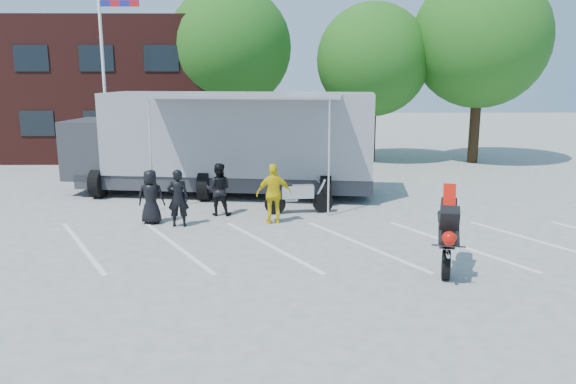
{
  "coord_description": "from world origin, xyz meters",
  "views": [
    {
      "loc": [
        0.46,
        -12.8,
        4.33
      ],
      "look_at": [
        0.68,
        1.46,
        1.3
      ],
      "focal_mm": 35.0,
      "sensor_mm": 36.0,
      "label": 1
    }
  ],
  "objects_px": {
    "tree_left": "(230,48)",
    "stunt_bike_rider": "(444,268)",
    "parked_motorcycle": "(299,213)",
    "spectator_leather_c": "(219,189)",
    "tree_mid": "(373,60)",
    "spectator_leather_b": "(178,198)",
    "spectator_leather_a": "(151,197)",
    "transporter_truck": "(227,194)",
    "tree_right": "(480,40)",
    "spectator_hivis": "(274,194)",
    "flagpole": "(109,54)"
  },
  "relations": [
    {
      "from": "tree_mid",
      "to": "transporter_truck",
      "type": "height_order",
      "value": "tree_mid"
    },
    {
      "from": "spectator_hivis",
      "to": "spectator_leather_b",
      "type": "bearing_deg",
      "value": -3.56
    },
    {
      "from": "tree_right",
      "to": "spectator_leather_a",
      "type": "distance_m",
      "value": 18.16
    },
    {
      "from": "tree_left",
      "to": "spectator_leather_b",
      "type": "xyz_separation_m",
      "value": [
        -0.44,
        -13.12,
        -4.73
      ]
    },
    {
      "from": "tree_mid",
      "to": "spectator_leather_b",
      "type": "distance_m",
      "value": 14.81
    },
    {
      "from": "tree_right",
      "to": "spectator_leather_c",
      "type": "relative_size",
      "value": 5.59
    },
    {
      "from": "tree_mid",
      "to": "spectator_leather_a",
      "type": "xyz_separation_m",
      "value": [
        -8.29,
        -11.78,
        -4.15
      ]
    },
    {
      "from": "tree_left",
      "to": "stunt_bike_rider",
      "type": "xyz_separation_m",
      "value": [
        6.19,
        -16.78,
        -5.57
      ]
    },
    {
      "from": "spectator_leather_c",
      "to": "tree_right",
      "type": "bearing_deg",
      "value": -133.59
    },
    {
      "from": "tree_mid",
      "to": "tree_right",
      "type": "bearing_deg",
      "value": -5.71
    },
    {
      "from": "tree_left",
      "to": "transporter_truck",
      "type": "distance_m",
      "value": 10.38
    },
    {
      "from": "tree_mid",
      "to": "tree_right",
      "type": "distance_m",
      "value": 5.11
    },
    {
      "from": "transporter_truck",
      "to": "spectator_leather_c",
      "type": "bearing_deg",
      "value": -82.0
    },
    {
      "from": "transporter_truck",
      "to": "stunt_bike_rider",
      "type": "distance_m",
      "value": 9.82
    },
    {
      "from": "stunt_bike_rider",
      "to": "spectator_leather_a",
      "type": "relative_size",
      "value": 1.36
    },
    {
      "from": "transporter_truck",
      "to": "spectator_leather_a",
      "type": "relative_size",
      "value": 7.19
    },
    {
      "from": "flagpole",
      "to": "tree_mid",
      "type": "distance_m",
      "value": 12.31
    },
    {
      "from": "flagpole",
      "to": "parked_motorcycle",
      "type": "xyz_separation_m",
      "value": [
        7.32,
        -5.65,
        -5.05
      ]
    },
    {
      "from": "parked_motorcycle",
      "to": "spectator_leather_c",
      "type": "xyz_separation_m",
      "value": [
        -2.5,
        -0.17,
        0.82
      ]
    },
    {
      "from": "parked_motorcycle",
      "to": "spectator_leather_c",
      "type": "relative_size",
      "value": 1.36
    },
    {
      "from": "stunt_bike_rider",
      "to": "spectator_hivis",
      "type": "relative_size",
      "value": 1.23
    },
    {
      "from": "flagpole",
      "to": "tree_right",
      "type": "distance_m",
      "value": 16.88
    },
    {
      "from": "stunt_bike_rider",
      "to": "parked_motorcycle",
      "type": "bearing_deg",
      "value": 135.43
    },
    {
      "from": "spectator_leather_c",
      "to": "transporter_truck",
      "type": "bearing_deg",
      "value": -85.23
    },
    {
      "from": "tree_right",
      "to": "parked_motorcycle",
      "type": "xyz_separation_m",
      "value": [
        -8.93,
        -10.15,
        -5.88
      ]
    },
    {
      "from": "tree_right",
      "to": "spectator_leather_b",
      "type": "distance_m",
      "value": 17.76
    },
    {
      "from": "tree_mid",
      "to": "spectator_hivis",
      "type": "relative_size",
      "value": 4.34
    },
    {
      "from": "tree_right",
      "to": "spectator_leather_b",
      "type": "height_order",
      "value": "tree_right"
    },
    {
      "from": "tree_mid",
      "to": "spectator_hivis",
      "type": "height_order",
      "value": "tree_mid"
    },
    {
      "from": "tree_left",
      "to": "spectator_leather_a",
      "type": "height_order",
      "value": "tree_left"
    },
    {
      "from": "tree_mid",
      "to": "spectator_leather_b",
      "type": "bearing_deg",
      "value": -121.54
    },
    {
      "from": "flagpole",
      "to": "transporter_truck",
      "type": "distance_m",
      "value": 7.49
    },
    {
      "from": "transporter_truck",
      "to": "spectator_leather_b",
      "type": "xyz_separation_m",
      "value": [
        -0.99,
        -4.38,
        0.83
      ]
    },
    {
      "from": "flagpole",
      "to": "spectator_leather_b",
      "type": "xyz_separation_m",
      "value": [
        3.8,
        -7.12,
        -4.22
      ]
    },
    {
      "from": "tree_mid",
      "to": "spectator_hivis",
      "type": "distance_m",
      "value": 13.35
    },
    {
      "from": "tree_left",
      "to": "transporter_truck",
      "type": "relative_size",
      "value": 0.75
    },
    {
      "from": "tree_left",
      "to": "tree_right",
      "type": "distance_m",
      "value": 12.1
    },
    {
      "from": "tree_mid",
      "to": "spectator_leather_b",
      "type": "height_order",
      "value": "tree_mid"
    },
    {
      "from": "transporter_truck",
      "to": "spectator_leather_c",
      "type": "xyz_separation_m",
      "value": [
        0.03,
        -3.08,
        0.82
      ]
    },
    {
      "from": "spectator_leather_a",
      "to": "tree_mid",
      "type": "bearing_deg",
      "value": -123.95
    },
    {
      "from": "spectator_leather_a",
      "to": "spectator_leather_c",
      "type": "bearing_deg",
      "value": -151.64
    },
    {
      "from": "spectator_hivis",
      "to": "tree_left",
      "type": "bearing_deg",
      "value": -89.89
    },
    {
      "from": "tree_left",
      "to": "spectator_leather_a",
      "type": "relative_size",
      "value": 5.41
    },
    {
      "from": "transporter_truck",
      "to": "parked_motorcycle",
      "type": "bearing_deg",
      "value": -41.53
    },
    {
      "from": "spectator_leather_a",
      "to": "spectator_leather_b",
      "type": "xyz_separation_m",
      "value": [
        0.85,
        -0.34,
        0.03
      ]
    },
    {
      "from": "flagpole",
      "to": "tree_left",
      "type": "bearing_deg",
      "value": 54.72
    },
    {
      "from": "tree_mid",
      "to": "parked_motorcycle",
      "type": "xyz_separation_m",
      "value": [
        -3.93,
        -10.65,
        -4.94
      ]
    },
    {
      "from": "tree_right",
      "to": "spectator_leather_c",
      "type": "height_order",
      "value": "tree_right"
    },
    {
      "from": "flagpole",
      "to": "spectator_leather_a",
      "type": "xyz_separation_m",
      "value": [
        2.95,
        -6.78,
        -4.25
      ]
    },
    {
      "from": "spectator_leather_a",
      "to": "transporter_truck",
      "type": "bearing_deg",
      "value": -113.36
    }
  ]
}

